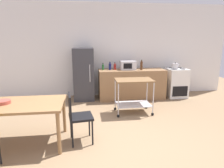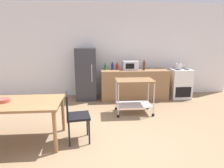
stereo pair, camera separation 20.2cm
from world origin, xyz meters
TOP-DOWN VIEW (x-y plane):
  - ground_plane at (0.00, 0.00)m, footprint 12.00×12.00m
  - back_wall at (0.00, 3.20)m, footprint 8.40×0.12m
  - kitchen_counter at (0.90, 2.60)m, footprint 2.00×0.64m
  - dining_table at (-1.61, 0.19)m, footprint 1.50×0.90m
  - chair_black at (-0.64, 0.14)m, footprint 0.45×0.45m
  - stove_oven at (2.35, 2.62)m, footprint 0.60×0.61m
  - refrigerator at (-0.55, 2.70)m, footprint 0.60×0.63m
  - kitchen_cart at (0.67, 1.41)m, footprint 0.91×0.57m
  - bottle_sparkling_water at (0.03, 2.67)m, footprint 0.06×0.06m
  - bottle_sesame_oil at (0.24, 2.66)m, footprint 0.07×0.07m
  - bottle_olive_oil at (0.39, 2.67)m, footprint 0.08×0.08m
  - microwave at (0.78, 2.65)m, footprint 0.46×0.35m
  - bottle_soda at (1.17, 2.54)m, footprint 0.07×0.07m
  - fruit_bowl at (-1.84, 0.21)m, footprint 0.23×0.23m
  - kettle at (2.23, 2.52)m, footprint 0.24×0.17m

SIDE VIEW (x-z plane):
  - ground_plane at x=0.00m, z-range 0.00..0.00m
  - kitchen_counter at x=0.90m, z-range 0.00..0.90m
  - stove_oven at x=2.35m, z-range -0.01..0.91m
  - chair_black at x=-0.64m, z-range 0.07..0.96m
  - kitchen_cart at x=0.67m, z-range 0.15..1.00m
  - dining_table at x=-1.61m, z-range 0.30..1.05m
  - refrigerator at x=-0.55m, z-range 0.00..1.55m
  - fruit_bowl at x=-1.84m, z-range 0.75..0.81m
  - bottle_sparkling_water at x=0.03m, z-range 0.88..1.09m
  - bottle_olive_oil at x=0.39m, z-range 0.88..1.10m
  - kettle at x=2.23m, z-range 0.91..1.10m
  - bottle_sesame_oil at x=0.24m, z-range 0.88..1.12m
  - microwave at x=0.78m, z-range 0.90..1.16m
  - bottle_soda at x=1.17m, z-range 0.88..1.18m
  - back_wall at x=0.00m, z-range 0.00..2.90m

